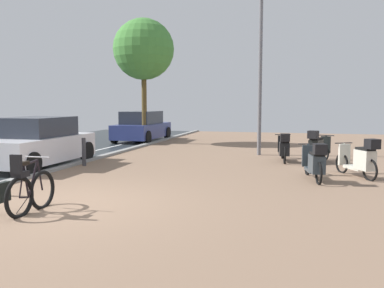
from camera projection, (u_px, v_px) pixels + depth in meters
ground at (134, 211)px, 7.51m from camera, size 21.00×40.00×0.13m
bicycle_foreground at (27, 190)px, 7.27m from camera, size 0.66×1.35×1.09m
scooter_near at (360, 159)px, 10.61m from camera, size 0.99×1.59×1.06m
scooter_mid at (315, 163)px, 10.22m from camera, size 0.67×1.87×0.98m
scooter_far at (284, 148)px, 13.51m from camera, size 0.54×1.80×0.97m
scooter_extra at (318, 148)px, 13.31m from camera, size 0.88×1.76×1.07m
parked_car_near at (37, 143)px, 12.57m from camera, size 1.94×3.93×1.47m
parked_car_far at (142, 127)px, 20.77m from camera, size 1.83×3.99×1.47m
lamp_post at (260, 65)px, 14.97m from camera, size 0.20×0.52×5.79m
street_tree at (144, 50)px, 19.16m from camera, size 2.79×2.79×5.71m
bollard_far at (84, 152)px, 12.66m from camera, size 0.12×0.12×0.84m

